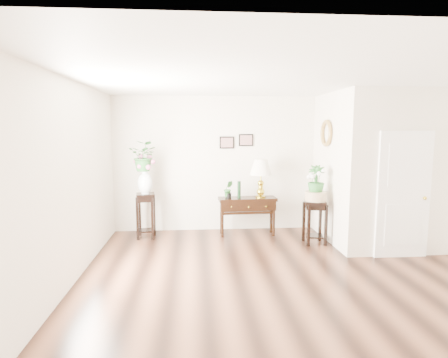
{
  "coord_description": "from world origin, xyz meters",
  "views": [
    {
      "loc": [
        -1.31,
        -5.03,
        2.12
      ],
      "look_at": [
        -0.82,
        1.3,
        1.28
      ],
      "focal_mm": 30.0,
      "sensor_mm": 36.0,
      "label": 1
    }
  ],
  "objects": [
    {
      "name": "floor",
      "position": [
        0.0,
        0.0,
        0.0
      ],
      "size": [
        6.0,
        5.5,
        0.02
      ],
      "primitive_type": "cube",
      "color": "brown",
      "rests_on": "ground"
    },
    {
      "name": "ceiling",
      "position": [
        0.0,
        0.0,
        2.8
      ],
      "size": [
        6.0,
        5.5,
        0.02
      ],
      "primitive_type": "cube",
      "color": "white",
      "rests_on": "ground"
    },
    {
      "name": "wall_back",
      "position": [
        0.0,
        2.75,
        1.4
      ],
      "size": [
        6.0,
        0.02,
        2.8
      ],
      "primitive_type": "cube",
      "color": "silver",
      "rests_on": "ground"
    },
    {
      "name": "wall_front",
      "position": [
        0.0,
        -2.75,
        1.4
      ],
      "size": [
        6.0,
        0.02,
        2.8
      ],
      "primitive_type": "cube",
      "color": "silver",
      "rests_on": "ground"
    },
    {
      "name": "wall_left",
      "position": [
        -3.0,
        0.0,
        1.4
      ],
      "size": [
        0.02,
        5.5,
        2.8
      ],
      "primitive_type": "cube",
      "color": "silver",
      "rests_on": "ground"
    },
    {
      "name": "partition",
      "position": [
        2.1,
        1.77,
        1.4
      ],
      "size": [
        1.8,
        1.95,
        2.8
      ],
      "primitive_type": "cube",
      "color": "silver",
      "rests_on": "floor"
    },
    {
      "name": "door",
      "position": [
        2.1,
        0.78,
        1.05
      ],
      "size": [
        0.9,
        0.05,
        2.1
      ],
      "primitive_type": "cube",
      "color": "white",
      "rests_on": "floor"
    },
    {
      "name": "art_print_left",
      "position": [
        -0.65,
        2.73,
        1.85
      ],
      "size": [
        0.3,
        0.02,
        0.25
      ],
      "primitive_type": "cube",
      "color": "black",
      "rests_on": "wall_back"
    },
    {
      "name": "art_print_right",
      "position": [
        -0.25,
        2.73,
        1.9
      ],
      "size": [
        0.3,
        0.02,
        0.25
      ],
      "primitive_type": "cube",
      "color": "black",
      "rests_on": "wall_back"
    },
    {
      "name": "wall_ornament",
      "position": [
        1.16,
        1.9,
        2.05
      ],
      "size": [
        0.07,
        0.51,
        0.51
      ],
      "primitive_type": "torus",
      "rotation": [
        0.0,
        1.57,
        0.0
      ],
      "color": "#A17F41",
      "rests_on": "partition"
    },
    {
      "name": "console_table",
      "position": [
        -0.27,
        2.28,
        0.38
      ],
      "size": [
        1.17,
        0.44,
        0.77
      ],
      "primitive_type": "cube",
      "rotation": [
        0.0,
        0.0,
        0.05
      ],
      "color": "black",
      "rests_on": "floor"
    },
    {
      "name": "table_lamp",
      "position": [
        -0.01,
        2.28,
        1.12
      ],
      "size": [
        0.57,
        0.57,
        0.78
      ],
      "primitive_type": "cube",
      "rotation": [
        0.0,
        0.0,
        -0.34
      ],
      "color": "#AC971F",
      "rests_on": "console_table"
    },
    {
      "name": "green_vase",
      "position": [
        -0.44,
        2.28,
        0.94
      ],
      "size": [
        0.08,
        0.08,
        0.33
      ],
      "primitive_type": "cylinder",
      "rotation": [
        0.0,
        0.0,
        0.19
      ],
      "color": "black",
      "rests_on": "console_table"
    },
    {
      "name": "potted_plant",
      "position": [
        -0.66,
        2.28,
        0.93
      ],
      "size": [
        0.2,
        0.16,
        0.33
      ],
      "primitive_type": "imported",
      "rotation": [
        0.0,
        0.0,
        0.11
      ],
      "color": "#28672A",
      "rests_on": "console_table"
    },
    {
      "name": "plant_stand_a",
      "position": [
        -2.28,
        2.23,
        0.44
      ],
      "size": [
        0.39,
        0.39,
        0.88
      ],
      "primitive_type": "cube",
      "rotation": [
        0.0,
        0.0,
        0.14
      ],
      "color": "black",
      "rests_on": "floor"
    },
    {
      "name": "porcelain_vase",
      "position": [
        -2.28,
        2.23,
        1.11
      ],
      "size": [
        0.3,
        0.3,
        0.49
      ],
      "primitive_type": null,
      "rotation": [
        0.0,
        0.0,
        0.05
      ],
      "color": "white",
      "rests_on": "plant_stand_a"
    },
    {
      "name": "lily_arrangement",
      "position": [
        -2.28,
        2.23,
        1.58
      ],
      "size": [
        0.64,
        0.59,
        0.59
      ],
      "primitive_type": "imported",
      "rotation": [
        0.0,
        0.0,
        -0.29
      ],
      "color": "#28672A",
      "rests_on": "porcelain_vase"
    },
    {
      "name": "plant_stand_b",
      "position": [
        0.9,
        1.62,
        0.41
      ],
      "size": [
        0.46,
        0.46,
        0.81
      ],
      "primitive_type": "cube",
      "rotation": [
        0.0,
        0.0,
        -0.24
      ],
      "color": "black",
      "rests_on": "floor"
    },
    {
      "name": "ceramic_bowl",
      "position": [
        0.9,
        1.62,
        0.89
      ],
      "size": [
        0.52,
        0.52,
        0.17
      ],
      "primitive_type": "cylinder",
      "rotation": [
        0.0,
        0.0,
        0.42
      ],
      "color": "tan",
      "rests_on": "plant_stand_b"
    },
    {
      "name": "narcissus",
      "position": [
        0.9,
        1.62,
        1.2
      ],
      "size": [
        0.38,
        0.38,
        0.54
      ],
      "primitive_type": "imported",
      "rotation": [
        0.0,
        0.0,
        -0.29
      ],
      "color": "#28672A",
      "rests_on": "ceramic_bowl"
    }
  ]
}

